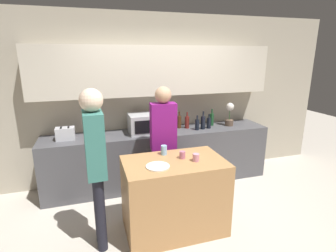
{
  "coord_description": "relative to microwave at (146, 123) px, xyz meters",
  "views": [
    {
      "loc": [
        -1.05,
        -2.47,
        2.07
      ],
      "look_at": [
        -0.16,
        0.42,
        1.24
      ],
      "focal_mm": 28.0,
      "sensor_mm": 36.0,
      "label": 1
    }
  ],
  "objects": [
    {
      "name": "cup_1",
      "position": [
        0.3,
        -1.29,
        -0.1
      ],
      "size": [
        0.08,
        0.08,
        0.09
      ],
      "color": "pink",
      "rests_on": "kitchen_island"
    },
    {
      "name": "back_counter",
      "position": [
        0.23,
        0.01,
        -0.59
      ],
      "size": [
        3.6,
        0.62,
        0.88
      ],
      "color": "#4C4C51",
      "rests_on": "ground_plane"
    },
    {
      "name": "toaster",
      "position": [
        -1.18,
        0.0,
        -0.06
      ],
      "size": [
        0.26,
        0.16,
        0.18
      ],
      "color": "silver",
      "rests_on": "back_counter"
    },
    {
      "name": "bottle_4",
      "position": [
        1.05,
        -0.05,
        -0.06
      ],
      "size": [
        0.07,
        0.07,
        0.24
      ],
      "color": "black",
      "rests_on": "back_counter"
    },
    {
      "name": "cup_0",
      "position": [
        0.18,
        -1.16,
        -0.1
      ],
      "size": [
        0.07,
        0.07,
        0.09
      ],
      "color": "#BD6B87",
      "rests_on": "kitchen_island"
    },
    {
      "name": "plate_on_island",
      "position": [
        -0.16,
        -1.32,
        -0.14
      ],
      "size": [
        0.26,
        0.26,
        0.01
      ],
      "color": "white",
      "rests_on": "kitchen_island"
    },
    {
      "name": "microwave",
      "position": [
        0.0,
        0.0,
        0.0
      ],
      "size": [
        0.52,
        0.39,
        0.3
      ],
      "color": "#B7BABC",
      "rests_on": "back_counter"
    },
    {
      "name": "bottle_2",
      "position": [
        0.83,
        -0.08,
        -0.06
      ],
      "size": [
        0.07,
        0.07,
        0.24
      ],
      "color": "black",
      "rests_on": "back_counter"
    },
    {
      "name": "bottle_1",
      "position": [
        0.71,
        0.06,
        -0.05
      ],
      "size": [
        0.07,
        0.07,
        0.27
      ],
      "color": "maroon",
      "rests_on": "back_counter"
    },
    {
      "name": "ground_plane",
      "position": [
        0.23,
        -1.38,
        -1.03
      ],
      "size": [
        14.0,
        14.0,
        0.0
      ],
      "primitive_type": "plane",
      "color": "beige"
    },
    {
      "name": "back_wall",
      "position": [
        0.23,
        0.28,
        0.5
      ],
      "size": [
        6.4,
        0.4,
        2.7
      ],
      "color": "#B2A893",
      "rests_on": "ground_plane"
    },
    {
      "name": "bottle_5",
      "position": [
        1.18,
        0.1,
        -0.04
      ],
      "size": [
        0.07,
        0.07,
        0.29
      ],
      "color": "#194723",
      "rests_on": "back_counter"
    },
    {
      "name": "bottle_3",
      "position": [
        0.94,
        -0.06,
        -0.04
      ],
      "size": [
        0.07,
        0.07,
        0.3
      ],
      "color": "black",
      "rests_on": "back_counter"
    },
    {
      "name": "person_center",
      "position": [
        0.11,
        -0.59,
        -0.04
      ],
      "size": [
        0.35,
        0.22,
        1.67
      ],
      "rotation": [
        0.0,
        0.0,
        -3.22
      ],
      "color": "black",
      "rests_on": "ground_plane"
    },
    {
      "name": "cup_2",
      "position": [
        0.01,
        -0.98,
        -0.09
      ],
      "size": [
        0.07,
        0.07,
        0.12
      ],
      "color": "#89B8E2",
      "rests_on": "kitchen_island"
    },
    {
      "name": "bottle_0",
      "position": [
        0.59,
        0.11,
        -0.04
      ],
      "size": [
        0.07,
        0.07,
        0.28
      ],
      "color": "#472814",
      "rests_on": "back_counter"
    },
    {
      "name": "potted_plant",
      "position": [
        1.46,
        0.0,
        0.05
      ],
      "size": [
        0.14,
        0.14,
        0.4
      ],
      "color": "brown",
      "rests_on": "back_counter"
    },
    {
      "name": "person_left",
      "position": [
        -0.8,
        -1.24,
        0.02
      ],
      "size": [
        0.23,
        0.35,
        1.76
      ],
      "rotation": [
        0.0,
        0.0,
        -1.53
      ],
      "color": "black",
      "rests_on": "ground_plane"
    },
    {
      "name": "kitchen_island",
      "position": [
        0.07,
        -1.21,
        -0.59
      ],
      "size": [
        1.17,
        0.71,
        0.89
      ],
      "color": "#B27F4C",
      "rests_on": "ground_plane"
    }
  ]
}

